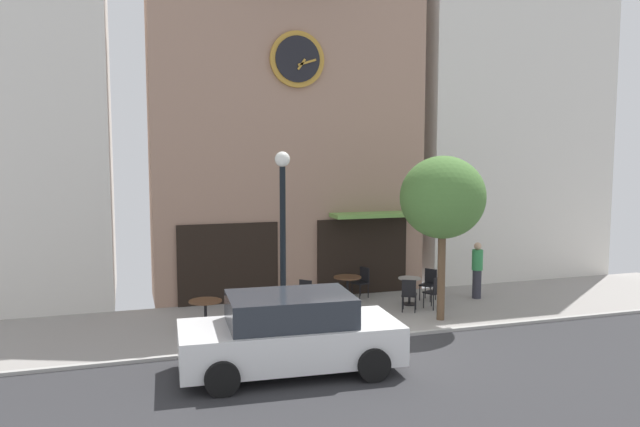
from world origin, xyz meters
TOP-DOWN VIEW (x-y plane):
  - ground_plane at (0.00, -0.51)m, footprint 24.04×9.92m
  - clock_building at (-0.65, 5.47)m, footprint 8.19×3.30m
  - neighbor_building_right at (7.31, 6.27)m, footprint 6.86×3.67m
  - street_lamp at (-1.90, 1.20)m, footprint 0.36×0.36m
  - street_tree at (2.24, 1.04)m, footprint 2.22×1.99m
  - cafe_table_near_door at (-3.68, 1.83)m, footprint 0.80×0.80m
  - cafe_table_center_right at (-1.70, 2.29)m, footprint 0.66×0.66m
  - cafe_table_rightmost at (0.57, 3.45)m, footprint 0.80×0.80m
  - cafe_table_leftmost at (2.17, 2.71)m, footprint 0.65×0.65m
  - cafe_chair_under_awning at (2.62, 2.04)m, footprint 0.53×0.53m
  - cafe_chair_near_lamp at (-0.97, 2.66)m, footprint 0.56×0.56m
  - cafe_chair_right_end at (1.20, 3.91)m, footprint 0.52×0.52m
  - cafe_chair_near_tree at (-1.02, 1.74)m, footprint 0.57×0.57m
  - cafe_chair_facing_street at (1.80, 1.97)m, footprint 0.55×0.55m
  - cafe_chair_by_entrance at (2.97, 3.05)m, footprint 0.56×0.56m
  - pedestrian_green at (4.40, 2.79)m, footprint 0.39×0.39m
  - parked_car_white at (-2.42, -1.41)m, footprint 4.39×2.21m

SIDE VIEW (x-z plane):
  - ground_plane at x=0.00m, z-range -0.09..0.04m
  - cafe_table_center_right at x=-1.70m, z-range 0.14..0.88m
  - cafe_table_leftmost at x=2.17m, z-range 0.14..0.91m
  - cafe_chair_under_awning at x=2.62m, z-range 0.08..0.98m
  - cafe_chair_near_lamp at x=-0.97m, z-range 0.08..0.98m
  - cafe_chair_right_end at x=1.20m, z-range 0.08..0.98m
  - cafe_chair_near_tree at x=-1.02m, z-range 0.08..0.98m
  - cafe_chair_facing_street at x=1.80m, z-range 0.08..0.98m
  - cafe_chair_by_entrance at x=2.97m, z-range 0.08..0.98m
  - cafe_table_rightmost at x=0.57m, z-range 0.19..0.94m
  - cafe_table_near_door at x=-3.68m, z-range 0.19..0.95m
  - parked_car_white at x=-2.42m, z-range -0.01..1.54m
  - pedestrian_green at x=4.40m, z-range 0.03..1.70m
  - street_lamp at x=-1.90m, z-range 0.03..4.37m
  - street_tree at x=2.24m, z-range 1.04..5.27m
  - neighbor_building_right at x=7.31m, z-range 0.00..11.05m
  - clock_building at x=-0.65m, z-range 0.21..12.46m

